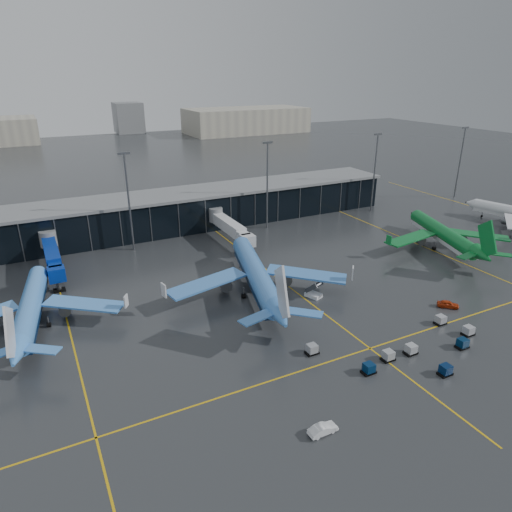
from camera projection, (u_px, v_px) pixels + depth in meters
name	position (u px, v px, depth m)	size (l,w,h in m)	color
ground	(276.00, 322.00, 85.83)	(600.00, 600.00, 0.00)	#282B2D
terminal_pier	(174.00, 211.00, 134.96)	(142.00, 17.00, 10.70)	black
jet_bridges	(52.00, 255.00, 104.86)	(94.00, 27.50, 7.20)	#595B60
flood_masts	(203.00, 190.00, 124.00)	(203.00, 0.50, 25.50)	#595B60
distant_hangars	(152.00, 124.00, 326.44)	(260.00, 71.00, 22.00)	#B2AD99
taxi_lines	(292.00, 289.00, 98.79)	(220.00, 120.00, 0.02)	gold
airliner_arkefly	(28.00, 295.00, 82.86)	(35.05, 39.92, 12.27)	#448BE2
airliner_klm_near	(256.00, 262.00, 94.90)	(40.13, 45.70, 14.04)	#3E7CCD
airliner_aer_lingus	(444.00, 225.00, 120.17)	(35.91, 40.89, 12.57)	#0C6B2A
baggage_carts	(413.00, 348.00, 76.48)	(30.36, 15.72, 1.70)	black
mobile_airstair	(314.00, 293.00, 95.21)	(3.21, 3.78, 3.45)	white
service_van_red	(448.00, 304.00, 90.93)	(1.66, 4.13, 1.41)	#B4320D
service_van_white	(323.00, 429.00, 59.21)	(1.44, 4.14, 1.36)	silver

